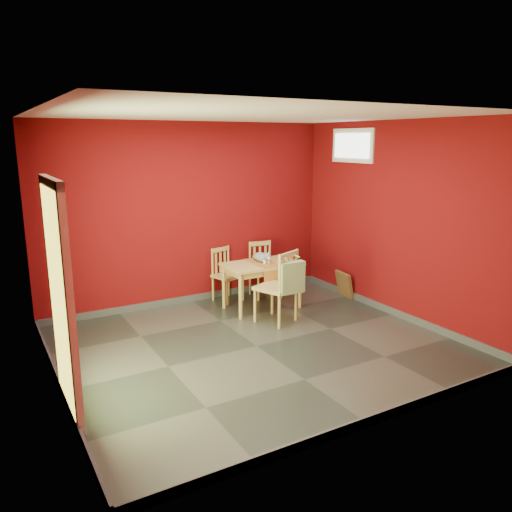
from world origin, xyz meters
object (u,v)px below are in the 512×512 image
dining_table (262,269)px  cat (261,255)px  tote_bag (292,278)px  picture_frame (344,284)px  chair_near (279,286)px  chair_far_left (226,274)px  chair_far_right (263,269)px

dining_table → cat: bearing=67.1°
tote_bag → picture_frame: tote_bag is taller
chair_near → dining_table: bearing=80.5°
dining_table → chair_far_left: bearing=115.1°
picture_frame → chair_far_right: bearing=147.6°
chair_far_left → picture_frame: bearing=-24.7°
dining_table → chair_far_right: (0.33, 0.52, -0.16)m
chair_far_left → tote_bag: (0.24, -1.44, 0.26)m
chair_far_right → picture_frame: chair_far_right is taller
chair_far_left → chair_far_right: 0.62m
chair_far_right → tote_bag: size_ratio=1.76×
dining_table → picture_frame: size_ratio=2.69×
cat → picture_frame: 1.52m
chair_far_right → dining_table: bearing=-122.3°
chair_far_right → cat: (-0.30, -0.45, 0.34)m
chair_far_right → chair_near: size_ratio=0.86×
chair_far_left → cat: bearing=-60.1°
dining_table → tote_bag: 0.84m
chair_far_right → cat: size_ratio=2.24×
tote_bag → picture_frame: bearing=24.4°
chair_far_right → tote_bag: bearing=-105.3°
chair_far_left → chair_far_right: (0.61, -0.09, 0.02)m
chair_far_left → picture_frame: 1.88m
chair_near → chair_far_left: bearing=98.5°
dining_table → chair_far_right: chair_far_right is taller
chair_far_right → tote_bag: (-0.37, -1.35, 0.23)m
cat → picture_frame: cat is taller
cat → dining_table: bearing=-115.1°
chair_far_right → chair_near: chair_near is taller
picture_frame → cat: bearing=170.3°
tote_bag → cat: tote_bag is taller
cat → chair_far_right: bearing=54.3°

